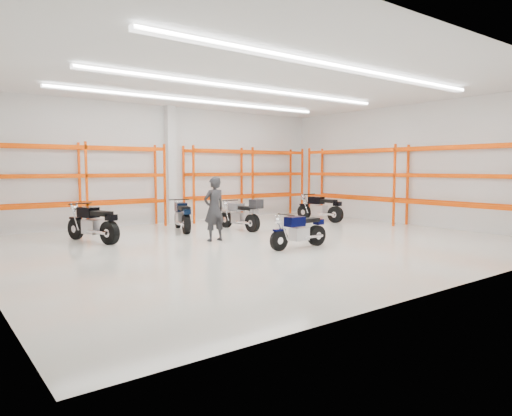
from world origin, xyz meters
TOP-DOWN VIEW (x-y plane):
  - ground at (0.00, 0.00)m, footprint 14.00×14.00m
  - room_shell at (0.00, 0.03)m, footprint 14.02×12.02m
  - motorcycle_main at (0.26, -1.35)m, footprint 1.91×0.63m
  - motorcycle_back_a at (-3.88, 2.88)m, footprint 0.97×2.19m
  - motorcycle_back_b at (-0.77, 3.43)m, footprint 0.93×2.09m
  - motorcycle_back_c at (0.97, 2.40)m, footprint 0.68×2.14m
  - motorcycle_back_d at (5.06, 2.69)m, footprint 0.72×2.19m
  - standing_man at (-0.98, 1.03)m, footprint 0.70×0.48m
  - structural_column at (0.00, 5.82)m, footprint 0.32×0.32m
  - pallet_racking_back_left at (-3.40, 5.48)m, footprint 5.67×0.87m
  - pallet_racking_back_right at (3.40, 5.48)m, footprint 5.67×0.87m
  - pallet_racking_side at (6.48, 0.00)m, footprint 0.87×9.07m

SIDE VIEW (x-z plane):
  - ground at x=0.00m, z-range 0.00..0.00m
  - motorcycle_main at x=0.26m, z-range -0.03..0.91m
  - motorcycle_back_b at x=-0.77m, z-range -0.03..1.02m
  - motorcycle_back_d at x=5.06m, z-range -0.03..1.04m
  - motorcycle_back_a at x=-3.88m, z-range -0.04..1.07m
  - motorcycle_back_c at x=0.97m, z-range -0.02..1.08m
  - standing_man at x=-0.98m, z-range 0.00..1.88m
  - pallet_racking_back_left at x=-3.40m, z-range 0.29..3.29m
  - pallet_racking_back_right at x=3.40m, z-range 0.29..3.29m
  - pallet_racking_side at x=6.48m, z-range 0.31..3.31m
  - structural_column at x=0.00m, z-range 0.00..4.50m
  - room_shell at x=0.00m, z-range 1.03..5.54m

